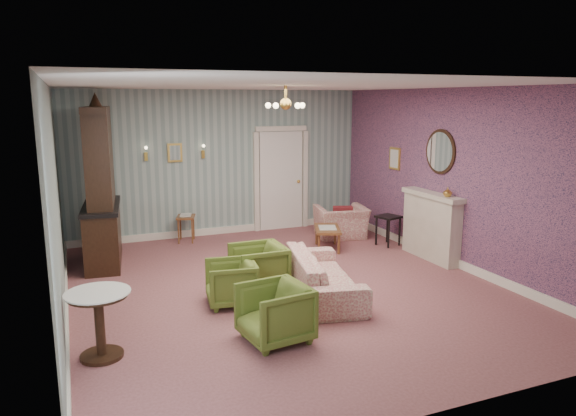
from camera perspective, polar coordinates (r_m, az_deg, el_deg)
name	(u,v)px	position (r m, az deg, el deg)	size (l,w,h in m)	color
floor	(286,287)	(8.01, -0.24, -8.38)	(7.00, 7.00, 0.00)	#935558
ceiling	(286,85)	(7.53, -0.25, 12.85)	(7.00, 7.00, 0.00)	white
wall_back	(220,163)	(10.93, -7.21, 4.71)	(6.00, 6.00, 0.00)	gray
wall_front	(445,255)	(4.66, 16.26, -4.78)	(6.00, 6.00, 0.00)	gray
wall_left	(56,206)	(7.09, -23.31, 0.22)	(7.00, 7.00, 0.00)	gray
wall_right	(456,178)	(9.19, 17.39, 3.01)	(7.00, 7.00, 0.00)	gray
wall_right_floral	(456,178)	(9.18, 17.32, 3.00)	(7.00, 7.00, 0.00)	#BB5D7C
door	(281,178)	(11.35, -0.75, 3.16)	(1.12, 0.12, 2.16)	white
olive_chair_a	(275,310)	(6.21, -1.43, -10.78)	(0.71, 0.67, 0.73)	#586B25
olive_chair_b	(231,281)	(7.31, -6.05, -7.65)	(0.64, 0.60, 0.66)	#586B25
olive_chair_c	(258,265)	(7.80, -3.17, -6.07)	(0.72, 0.68, 0.74)	#586B25
sofa_chintz	(323,267)	(7.63, 3.73, -6.30)	(2.02, 0.59, 0.79)	#A6424C
wingback_chair	(341,217)	(10.75, 5.65, -0.94)	(0.96, 0.62, 0.84)	#A6424C
dresser	(99,182)	(9.36, -19.33, 2.59)	(0.57, 1.65, 2.76)	black
fireplace	(431,226)	(9.56, 14.91, -1.85)	(0.30, 1.40, 1.16)	beige
mantel_vase	(448,192)	(9.12, 16.53, 1.62)	(0.15, 0.15, 0.15)	gold
oval_mirror	(440,152)	(9.42, 15.79, 5.75)	(0.04, 0.76, 0.84)	white
framed_print	(395,159)	(10.54, 11.24, 5.16)	(0.04, 0.34, 0.42)	gold
coffee_table	(327,238)	(9.94, 4.18, -3.22)	(0.44, 0.80, 0.41)	brown
side_table_black	(388,231)	(10.31, 10.53, -2.37)	(0.38, 0.38, 0.57)	black
pedestal_table	(100,325)	(6.17, -19.30, -11.57)	(0.68, 0.68, 0.74)	black
nesting_table	(186,228)	(10.61, -10.73, -2.04)	(0.33, 0.42, 0.55)	brown
gilt_mirror_back	(175,153)	(10.66, -11.87, 5.74)	(0.28, 0.06, 0.36)	gold
sconce_left	(146,154)	(10.56, -14.80, 5.55)	(0.16, 0.12, 0.30)	gold
sconce_right	(203,152)	(10.76, -8.96, 5.90)	(0.16, 0.12, 0.30)	gold
chandelier	(286,106)	(7.53, -0.25, 10.80)	(0.56, 0.56, 0.36)	gold
burgundy_cushion	(343,216)	(10.58, 5.79, -0.81)	(0.38, 0.10, 0.38)	maroon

